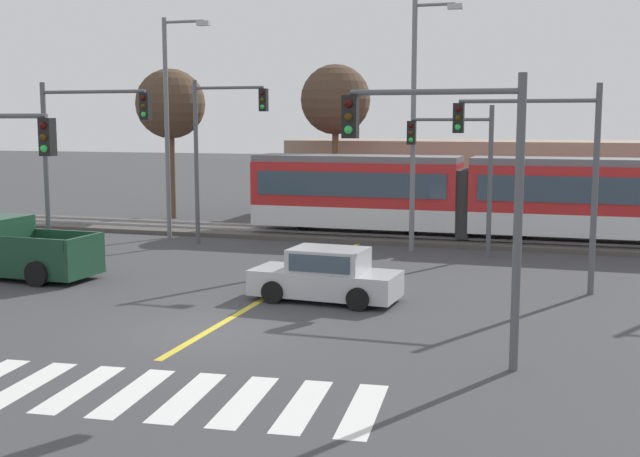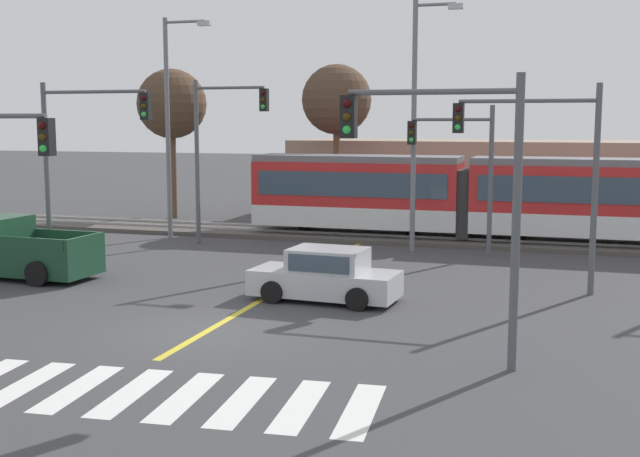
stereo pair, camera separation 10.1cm
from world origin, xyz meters
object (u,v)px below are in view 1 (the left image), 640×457
sedan_crossing (326,277)px  light_rail_tram (466,194)px  pickup_truck (14,252)px  street_lamp_west (170,116)px  bare_tree_far_west (171,104)px  traffic_light_near_right (456,174)px  traffic_light_far_left (218,137)px  traffic_light_mid_left (79,144)px  street_lamp_centre (417,114)px  traffic_light_mid_right (545,156)px  bare_tree_west (336,100)px  traffic_light_far_right (461,158)px

sedan_crossing → light_rail_tram: bearing=79.2°
pickup_truck → street_lamp_west: (0.79, 9.61, 4.48)m
bare_tree_far_west → traffic_light_near_right: bearing=-50.6°
traffic_light_near_right → traffic_light_far_left: traffic_light_far_left is taller
traffic_light_mid_left → pickup_truck: bearing=-115.2°
street_lamp_west → bare_tree_far_west: 7.34m
street_lamp_centre → traffic_light_near_right: bearing=-76.6°
traffic_light_mid_left → bare_tree_far_west: bearing=104.9°
light_rail_tram → pickup_truck: light_rail_tram is taller
traffic_light_mid_left → bare_tree_far_west: bare_tree_far_west is taller
traffic_light_mid_right → bare_tree_west: 17.32m
street_lamp_west → street_lamp_centre: 10.84m
traffic_light_near_right → traffic_light_mid_left: 15.95m
traffic_light_mid_right → street_lamp_centre: street_lamp_centre is taller
pickup_truck → bare_tree_far_west: bare_tree_far_west is taller
traffic_light_mid_right → bare_tree_far_west: bearing=145.3°
traffic_light_far_left → bare_tree_far_west: size_ratio=0.87×
traffic_light_mid_left → bare_tree_far_west: 14.36m
traffic_light_near_right → sedan_crossing: bearing=130.4°
traffic_light_mid_left → traffic_light_far_left: size_ratio=0.95×
traffic_light_far_left → bare_tree_far_west: bearing=128.6°
traffic_light_near_right → traffic_light_mid_left: (-13.98, 7.67, 0.28)m
traffic_light_far_left → street_lamp_centre: (8.09, 0.64, 0.94)m
traffic_light_far_left → bare_tree_west: 8.66m
traffic_light_mid_right → street_lamp_west: bearing=156.7°
traffic_light_mid_left → traffic_light_mid_right: size_ratio=1.04×
traffic_light_near_right → street_lamp_centre: bearing=103.4°
pickup_truck → traffic_light_far_right: (13.37, 8.72, 2.85)m
traffic_light_mid_left → street_lamp_centre: (10.53, 6.77, 1.07)m
bare_tree_west → pickup_truck: bearing=-110.6°
bare_tree_west → traffic_light_far_right: bearing=-47.4°
street_lamp_centre → bare_tree_far_west: street_lamp_centre is taller
bare_tree_far_west → bare_tree_west: 8.81m
traffic_light_mid_left → street_lamp_west: bearing=92.3°
traffic_light_mid_right → traffic_light_far_left: bearing=156.6°
traffic_light_far_right → street_lamp_west: size_ratio=0.60×
street_lamp_west → bare_tree_far_west: size_ratio=1.21×
light_rail_tram → traffic_light_near_right: traffic_light_near_right is taller
traffic_light_mid_right → light_rail_tram: bearing=110.0°
street_lamp_centre → bare_tree_west: bearing=126.1°
traffic_light_near_right → street_lamp_centre: size_ratio=0.63×
sedan_crossing → traffic_light_mid_left: traffic_light_mid_left is taller
light_rail_tram → street_lamp_centre: (-1.54, -3.15, 3.32)m
light_rail_tram → traffic_light_near_right: (1.90, -17.59, 1.98)m
traffic_light_mid_right → bare_tree_west: bare_tree_west is taller
street_lamp_west → traffic_light_near_right: bearing=-46.4°
traffic_light_far_right → traffic_light_mid_right: 6.75m
traffic_light_near_right → traffic_light_mid_right: 8.30m
street_lamp_centre → bare_tree_west: size_ratio=1.23×
light_rail_tram → street_lamp_centre: street_lamp_centre is taller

